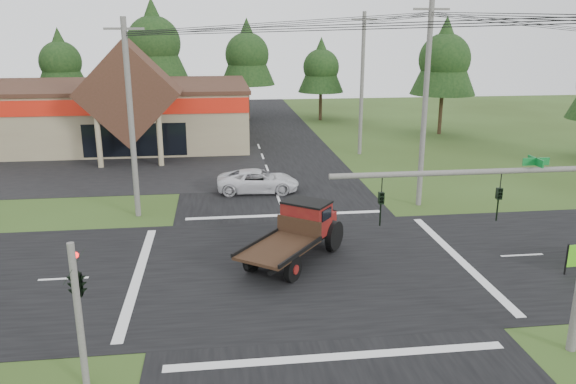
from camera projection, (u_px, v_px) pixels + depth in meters
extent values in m
plane|color=#2E3F16|center=(304.00, 267.00, 24.23)|extent=(120.00, 120.00, 0.00)
cube|color=black|center=(304.00, 267.00, 24.23)|extent=(12.00, 120.00, 0.02)
cube|color=black|center=(304.00, 267.00, 24.23)|extent=(120.00, 12.00, 0.02)
cube|color=black|center=(73.00, 171.00, 40.65)|extent=(28.00, 14.00, 0.02)
cube|color=gray|center=(77.00, 115.00, 50.19)|extent=(30.00, 15.00, 5.00)
cube|color=#3E2619|center=(74.00, 86.00, 49.48)|extent=(30.40, 15.40, 0.30)
cube|color=#AD1A0D|center=(51.00, 108.00, 42.55)|extent=(30.00, 0.12, 1.20)
cube|color=#3E2619|center=(129.00, 93.00, 42.03)|extent=(7.78, 4.00, 7.78)
cylinder|color=gray|center=(99.00, 141.00, 41.07)|extent=(0.40, 0.40, 4.00)
cylinder|color=gray|center=(160.00, 140.00, 41.60)|extent=(0.40, 0.40, 4.00)
cube|color=black|center=(135.00, 140.00, 44.03)|extent=(8.00, 0.08, 2.60)
cylinder|color=#595651|center=(468.00, 172.00, 15.83)|extent=(8.00, 0.16, 0.16)
imported|color=black|center=(498.00, 205.00, 16.22)|extent=(0.16, 0.20, 1.00)
imported|color=black|center=(381.00, 209.00, 15.81)|extent=(0.16, 0.20, 1.00)
cube|color=#0C6626|center=(536.00, 162.00, 16.00)|extent=(0.80, 0.04, 0.22)
cylinder|color=#595651|center=(79.00, 317.00, 15.57)|extent=(0.20, 0.20, 4.40)
imported|color=black|center=(75.00, 264.00, 15.34)|extent=(0.53, 2.48, 1.00)
sphere|color=#FF0C0C|center=(75.00, 255.00, 15.43)|extent=(0.18, 0.18, 0.18)
cylinder|color=#595651|center=(131.00, 121.00, 29.42)|extent=(0.30, 0.30, 10.50)
cube|color=#595651|center=(124.00, 29.00, 28.12)|extent=(2.00, 0.12, 0.12)
cylinder|color=#595651|center=(425.00, 106.00, 31.20)|extent=(0.30, 0.30, 11.50)
cube|color=#595651|center=(432.00, 9.00, 29.76)|extent=(2.00, 0.12, 0.12)
cylinder|color=#595651|center=(362.00, 85.00, 44.58)|extent=(0.30, 0.30, 11.20)
cube|color=#595651|center=(364.00, 19.00, 43.18)|extent=(2.00, 0.12, 0.12)
cylinder|color=#332316|center=(65.00, 106.00, 61.35)|extent=(0.36, 0.36, 3.50)
cone|color=black|center=(60.00, 59.00, 59.94)|extent=(5.60, 5.60, 6.60)
sphere|color=black|center=(60.00, 62.00, 60.03)|extent=(4.40, 4.40, 4.40)
cylinder|color=#332316|center=(157.00, 101.00, 61.45)|extent=(0.36, 0.36, 4.55)
cone|color=black|center=(153.00, 39.00, 59.62)|extent=(7.28, 7.28, 8.58)
sphere|color=black|center=(153.00, 43.00, 59.73)|extent=(5.72, 5.72, 5.72)
cylinder|color=#332316|center=(248.00, 102.00, 63.70)|extent=(0.36, 0.36, 3.85)
cone|color=black|center=(247.00, 52.00, 62.15)|extent=(6.16, 6.16, 7.26)
sphere|color=black|center=(247.00, 55.00, 62.24)|extent=(4.84, 4.84, 4.84)
cylinder|color=#332316|center=(320.00, 106.00, 62.85)|extent=(0.36, 0.36, 3.15)
cone|color=black|center=(321.00, 65.00, 61.58)|extent=(5.04, 5.04, 5.94)
sphere|color=black|center=(321.00, 67.00, 61.66)|extent=(3.96, 3.96, 3.96)
cylinder|color=#332316|center=(440.00, 114.00, 54.42)|extent=(0.36, 0.36, 3.85)
cone|color=black|center=(445.00, 55.00, 52.87)|extent=(6.16, 6.16, 7.26)
sphere|color=black|center=(445.00, 59.00, 52.96)|extent=(4.84, 4.84, 4.84)
imported|color=silver|center=(258.00, 181.00, 35.22)|extent=(5.22, 2.60, 1.42)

